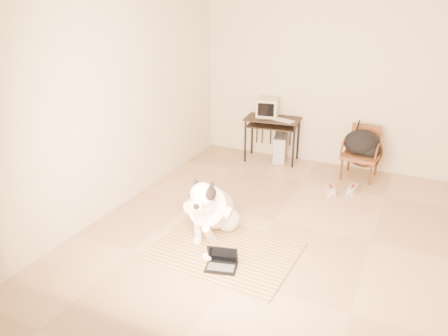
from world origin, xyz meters
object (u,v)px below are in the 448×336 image
Objects in this scene: computer_desk at (272,124)px; backpack at (363,144)px; pc_tower at (280,148)px; rattan_chair at (361,152)px; laptop at (222,262)px; crt_monitor at (268,107)px; dog at (211,210)px.

backpack is (1.47, -0.11, -0.09)m from computer_desk.
pc_tower is 1.33m from rattan_chair.
laptop is 0.95× the size of crt_monitor.
computer_desk is at bearing 94.25° from dog.
dog is at bearing 125.88° from laptop.
laptop is at bearing -54.12° from dog.
rattan_chair is 0.15m from backpack.
computer_desk is 1.64× the size of backpack.
dog is 2.64m from computer_desk.
crt_monitor is at bearing 149.00° from computer_desk.
pc_tower is at bearing 174.84° from rattan_chair.
dog reaches higher than backpack.
rattan_chair is at bearing -4.85° from crt_monitor.
laptop is 0.64× the size of backpack.
pc_tower is at bearing -3.24° from crt_monitor.
rattan_chair reaches higher than computer_desk.
crt_monitor is (-0.12, 0.07, 0.25)m from computer_desk.
rattan_chair is (1.46, -0.06, -0.24)m from computer_desk.
computer_desk is at bearing 177.52° from rattan_chair.
backpack reaches higher than pc_tower.
backpack is (1.33, -0.16, 0.32)m from pc_tower.
backpack is at bearing 73.54° from laptop.
dog is 3.03× the size of crt_monitor.
pc_tower is at bearing 91.19° from dog.
crt_monitor is (-0.69, 3.21, 0.81)m from laptop.
computer_desk is at bearing 175.77° from backpack.
rattan_chair is at bearing 110.18° from backpack.
dog is at bearing -85.75° from computer_desk.
backpack is at bearing -6.44° from crt_monitor.
laptop is at bearing -106.46° from backpack.
laptop is 3.39m from crt_monitor.
dog is 2.85m from rattan_chair.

